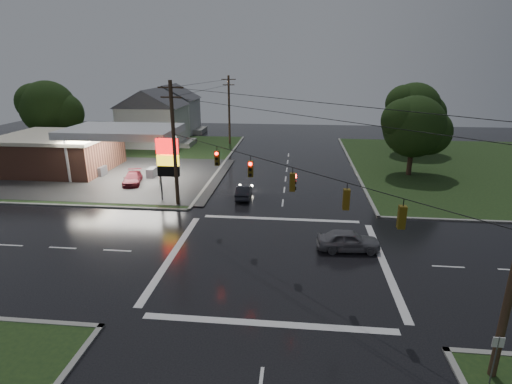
# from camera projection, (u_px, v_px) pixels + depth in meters

# --- Properties ---
(ground) EXTENTS (120.00, 120.00, 0.00)m
(ground) POSITION_uv_depth(u_px,v_px,m) (276.00, 258.00, 26.50)
(ground) COLOR black
(ground) RESTS_ON ground
(grass_nw) EXTENTS (36.00, 36.00, 0.08)m
(grass_nw) POSITION_uv_depth(u_px,v_px,m) (94.00, 159.00, 53.64)
(grass_nw) COLOR #1C3116
(grass_nw) RESTS_ON ground
(grass_ne) EXTENTS (36.00, 36.00, 0.08)m
(grass_ne) POSITION_uv_depth(u_px,v_px,m) (502.00, 169.00, 48.49)
(grass_ne) COLOR #1C3116
(grass_ne) RESTS_ON ground
(gas_station) EXTENTS (26.20, 18.00, 5.60)m
(gas_station) POSITION_uv_depth(u_px,v_px,m) (68.00, 150.00, 46.88)
(gas_station) COLOR #2D2D2D
(gas_station) RESTS_ON ground
(pylon_sign) EXTENTS (2.00, 0.35, 6.00)m
(pylon_sign) POSITION_uv_depth(u_px,v_px,m) (168.00, 159.00, 36.22)
(pylon_sign) COLOR #59595E
(pylon_sign) RESTS_ON ground
(utility_pole_nw) EXTENTS (2.20, 0.32, 11.00)m
(utility_pole_nw) POSITION_uv_depth(u_px,v_px,m) (174.00, 143.00, 34.65)
(utility_pole_nw) COLOR #382619
(utility_pole_nw) RESTS_ON ground
(utility_pole_n) EXTENTS (2.20, 0.32, 10.50)m
(utility_pole_n) POSITION_uv_depth(u_px,v_px,m) (229.00, 109.00, 61.66)
(utility_pole_n) COLOR #382619
(utility_pole_n) RESTS_ON ground
(traffic_signals) EXTENTS (26.87, 26.87, 1.47)m
(traffic_signals) POSITION_uv_depth(u_px,v_px,m) (278.00, 164.00, 24.47)
(traffic_signals) COLOR black
(traffic_signals) RESTS_ON ground
(house_near) EXTENTS (11.05, 8.48, 8.60)m
(house_near) POSITION_uv_depth(u_px,v_px,m) (154.00, 117.00, 61.24)
(house_near) COLOR silver
(house_near) RESTS_ON ground
(house_far) EXTENTS (11.05, 8.48, 8.60)m
(house_far) POSITION_uv_depth(u_px,v_px,m) (171.00, 108.00, 72.68)
(house_far) COLOR silver
(house_far) RESTS_ON ground
(tree_nw_behind) EXTENTS (8.93, 7.60, 10.00)m
(tree_nw_behind) POSITION_uv_depth(u_px,v_px,m) (49.00, 108.00, 56.29)
(tree_nw_behind) COLOR black
(tree_nw_behind) RESTS_ON ground
(tree_ne_near) EXTENTS (7.99, 6.80, 8.98)m
(tree_ne_near) POSITION_uv_depth(u_px,v_px,m) (415.00, 127.00, 44.16)
(tree_ne_near) COLOR black
(tree_ne_near) RESTS_ON ground
(tree_ne_far) EXTENTS (8.46, 7.20, 9.80)m
(tree_ne_far) POSITION_uv_depth(u_px,v_px,m) (415.00, 109.00, 55.02)
(tree_ne_far) COLOR black
(tree_ne_far) RESTS_ON ground
(car_north) EXTENTS (1.41, 3.78, 1.23)m
(car_north) POSITION_uv_depth(u_px,v_px,m) (244.00, 192.00, 38.09)
(car_north) COLOR black
(car_north) RESTS_ON ground
(car_crossing) EXTENTS (4.40, 1.97, 1.47)m
(car_crossing) POSITION_uv_depth(u_px,v_px,m) (348.00, 240.00, 27.44)
(car_crossing) COLOR slate
(car_crossing) RESTS_ON ground
(car_pump) EXTENTS (2.72, 4.55, 1.24)m
(car_pump) POSITION_uv_depth(u_px,v_px,m) (133.00, 178.00, 42.43)
(car_pump) COLOR maroon
(car_pump) RESTS_ON ground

